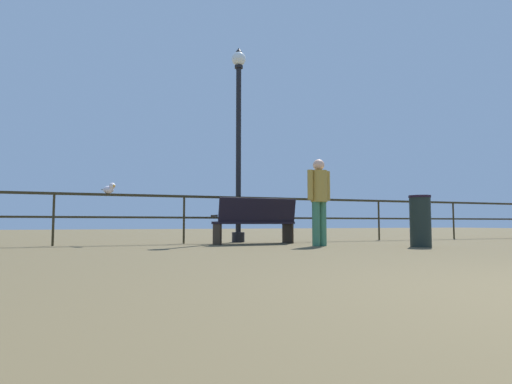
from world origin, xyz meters
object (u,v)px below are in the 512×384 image
Objects in this scene: lamppost_center at (239,131)px; person_by_bench at (319,196)px; bench_near_left at (256,219)px; trash_bin at (420,221)px; seagull_on_rail at (109,189)px.

lamppost_center reaches higher than person_by_bench.
trash_bin is (2.34, -2.06, -0.04)m from bench_near_left.
lamppost_center is 4.82× the size of trash_bin.
person_by_bench is at bearing -26.80° from seagull_on_rail.
trash_bin is at bearing -41.36° from bench_near_left.
person_by_bench is (0.81, -1.15, 0.42)m from bench_near_left.
lamppost_center reaches higher than bench_near_left.
bench_near_left is 0.38× the size of lamppost_center.
person_by_bench reaches higher than seagull_on_rail.
seagull_on_rail is at bearing -175.20° from lamppost_center.
lamppost_center reaches higher than trash_bin.
person_by_bench is 1.76× the size of trash_bin.
person_by_bench is 4.15× the size of seagull_on_rail.
trash_bin is (2.40, -2.96, -2.03)m from lamppost_center.
lamppost_center is 4.32m from trash_bin.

